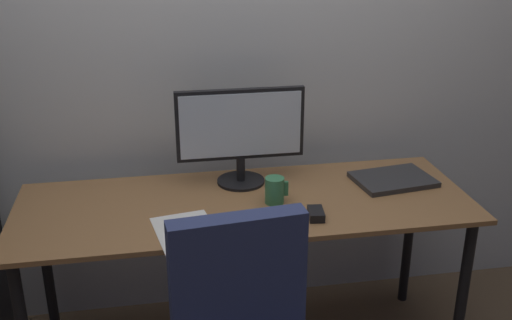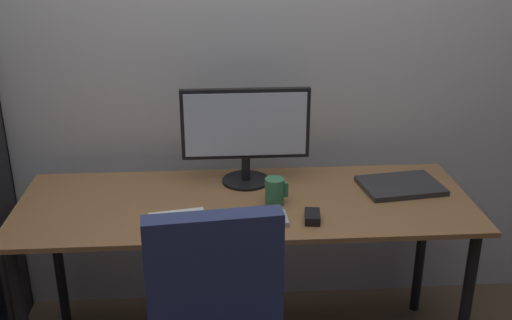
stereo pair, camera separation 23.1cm
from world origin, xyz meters
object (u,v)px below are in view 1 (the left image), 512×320
Objects in this scene: mouse at (316,214)px; coffee_mug at (275,190)px; desk at (245,220)px; keyboard at (252,220)px; laptop at (393,179)px; monitor at (240,130)px.

coffee_mug is at bearing 136.37° from mouse.
desk is 0.32m from mouse.
keyboard is at bearing -91.53° from desk.
coffee_mug reaches higher than mouse.
keyboard is at bearing -173.87° from mouse.
laptop is (0.53, 0.11, -0.04)m from coffee_mug.
monitor is (0.01, 0.18, 0.32)m from desk.
mouse is at bearing -155.40° from laptop.
keyboard is (-0.00, -0.18, 0.09)m from desk.
keyboard is 0.70m from laptop.
monitor is 5.00× the size of coffee_mug.
desk is at bearing -93.46° from monitor.
mouse is 0.48m from laptop.
monitor reaches higher than laptop.
mouse is (0.24, -0.18, 0.10)m from desk.
desk is at bearing 178.75° from laptop.
coffee_mug is (0.10, -0.21, -0.18)m from monitor.
mouse is 0.30× the size of laptop.
coffee_mug is 0.33× the size of laptop.
monitor is 5.48× the size of mouse.
keyboard is 0.24m from mouse.
keyboard is 0.91× the size of laptop.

